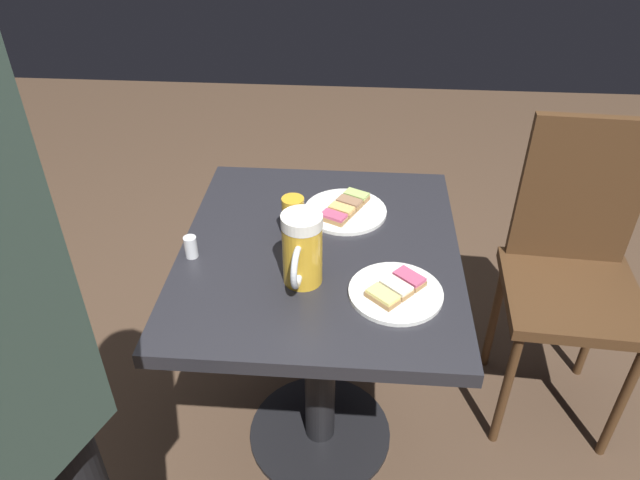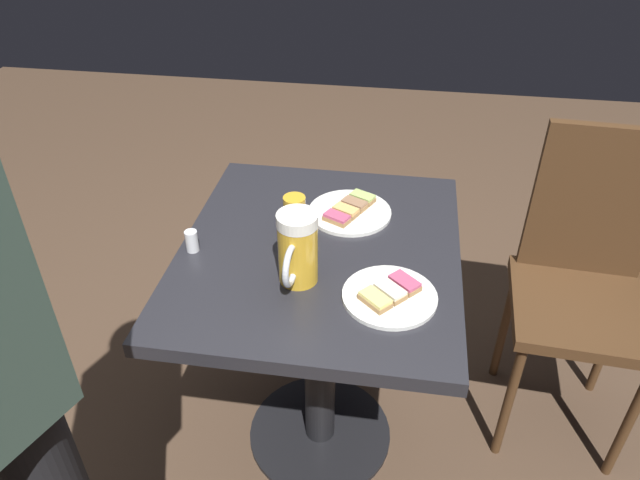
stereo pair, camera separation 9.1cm
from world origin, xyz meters
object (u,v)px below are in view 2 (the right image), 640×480
(plate_far, at_px, (390,295))
(beer_glass_small, at_px, (295,217))
(salt_shaker, at_px, (192,241))
(plate_near, at_px, (350,211))
(beer_mug, at_px, (297,249))
(cafe_chair, at_px, (585,273))

(plate_far, bearing_deg, beer_glass_small, -129.09)
(salt_shaker, bearing_deg, plate_far, 77.76)
(plate_near, bearing_deg, beer_mug, -16.15)
(beer_glass_small, height_order, salt_shaker, beer_glass_small)
(plate_near, xyz_separation_m, beer_glass_small, (0.12, -0.12, 0.05))
(salt_shaker, bearing_deg, beer_glass_small, 112.39)
(beer_glass_small, distance_m, salt_shaker, 0.25)
(salt_shaker, bearing_deg, plate_near, 121.51)
(beer_glass_small, xyz_separation_m, salt_shaker, (0.10, -0.23, -0.03))
(beer_mug, height_order, beer_glass_small, beer_mug)
(plate_near, height_order, beer_mug, beer_mug)
(beer_glass_small, relative_size, salt_shaker, 2.08)
(plate_near, relative_size, beer_glass_small, 1.93)
(plate_far, relative_size, salt_shaker, 3.82)
(plate_near, height_order, cafe_chair, cafe_chair)
(beer_mug, distance_m, salt_shaker, 0.29)
(plate_far, height_order, cafe_chair, cafe_chair)
(plate_far, distance_m, cafe_chair, 0.70)
(beer_mug, bearing_deg, plate_far, 81.64)
(plate_near, relative_size, plate_far, 1.05)
(cafe_chair, bearing_deg, beer_mug, 30.53)
(plate_far, height_order, salt_shaker, salt_shaker)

